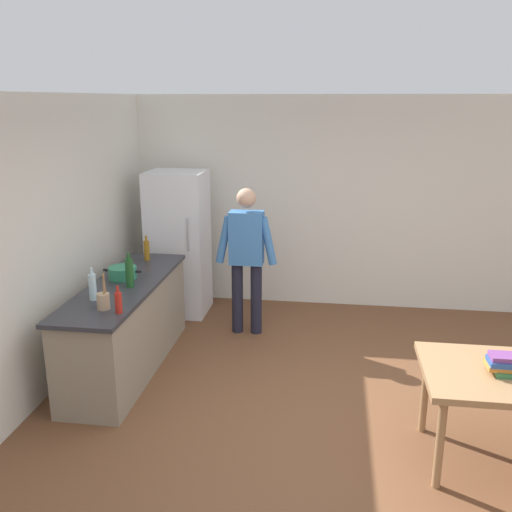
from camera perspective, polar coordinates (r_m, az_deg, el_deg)
name	(u,v)px	position (r m, az deg, el deg)	size (l,w,h in m)	color
ground_plane	(324,426)	(4.92, 6.98, -16.86)	(14.00, 14.00, 0.00)	brown
wall_back	(333,203)	(7.26, 7.92, 5.37)	(6.40, 0.12, 2.70)	silver
wall_left	(30,253)	(5.24, -22.14, 0.28)	(0.12, 5.60, 2.70)	silver
kitchen_counter	(127,326)	(5.78, -13.05, -6.96)	(0.64, 2.20, 0.90)	gray
refrigerator	(179,243)	(7.04, -7.92, 1.29)	(0.70, 0.67, 1.80)	white
person	(247,252)	(6.30, -0.98, 0.44)	(0.70, 0.22, 1.70)	#1E1E2D
cooking_pot	(122,273)	(5.76, -13.49, -1.67)	(0.40, 0.28, 0.12)	#2D845B
utensil_jar	(103,300)	(4.97, -15.35, -4.40)	(0.11, 0.11, 0.32)	tan
bottle_sauce_red	(118,302)	(4.84, -13.89, -4.60)	(0.06, 0.06, 0.24)	#B22319
bottle_wine_green	(129,272)	(5.46, -12.82, -1.64)	(0.08, 0.08, 0.34)	#1E5123
bottle_water_clear	(93,287)	(5.20, -16.37, -3.01)	(0.07, 0.07, 0.30)	silver
bottle_oil_amber	(147,250)	(6.34, -11.12, 0.59)	(0.06, 0.06, 0.28)	#996619
book_stack	(508,364)	(4.42, 24.36, -10.05)	(0.28, 0.20, 0.15)	#387A47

